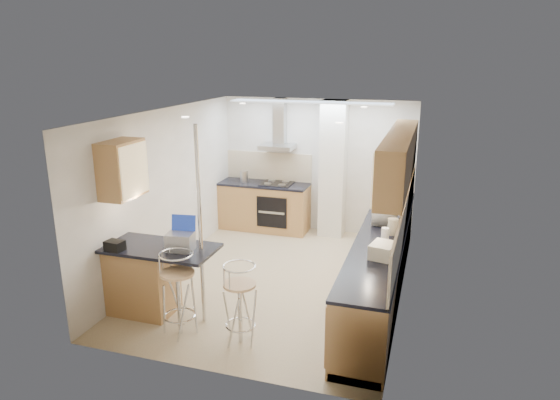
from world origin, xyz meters
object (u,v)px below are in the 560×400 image
(laptop, at_px, (180,242))
(microwave, at_px, (385,213))
(bar_stool_end, at_px, (240,304))
(bar_stool_near, at_px, (178,294))
(bread_bin, at_px, (383,250))

(laptop, bearing_deg, microwave, 31.23)
(microwave, height_order, bar_stool_end, microwave)
(microwave, xyz_separation_m, bar_stool_near, (-2.16, -2.23, -0.53))
(laptop, bearing_deg, bread_bin, 4.55)
(bar_stool_near, relative_size, bread_bin, 3.12)
(bar_stool_near, relative_size, bar_stool_end, 1.07)
(laptop, bearing_deg, bar_stool_end, -26.57)
(bar_stool_near, distance_m, bread_bin, 2.49)
(bar_stool_near, bearing_deg, laptop, 113.26)
(laptop, height_order, bread_bin, laptop)
(bar_stool_end, distance_m, bread_bin, 1.81)
(microwave, xyz_separation_m, laptop, (-2.28, -1.90, -0.01))
(microwave, distance_m, bread_bin, 1.35)
(microwave, distance_m, bar_stool_end, 2.65)
(bar_stool_end, xyz_separation_m, bread_bin, (1.51, 0.85, 0.52))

